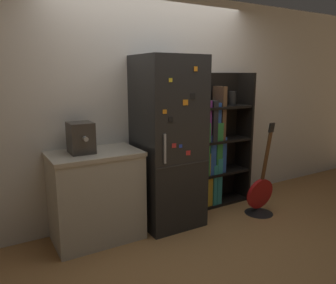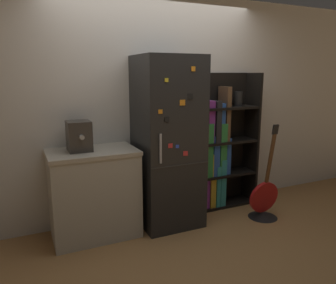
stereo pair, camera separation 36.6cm
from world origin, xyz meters
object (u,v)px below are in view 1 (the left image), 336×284
Objects in this scene: bookshelf at (209,147)px; guitar at (260,200)px; espresso_machine at (81,138)px; refrigerator at (168,142)px.

guitar is at bearing -57.06° from bookshelf.
espresso_machine is at bearing -176.10° from bookshelf.
bookshelf is 1.49× the size of guitar.
bookshelf is at bearing 3.90° from espresso_machine.
bookshelf reaches higher than espresso_machine.
espresso_machine is at bearing 167.65° from guitar.
bookshelf is at bearing 14.09° from refrigerator.
refrigerator is 1.39m from guitar.
refrigerator reaches higher than bookshelf.
refrigerator is 0.77m from bookshelf.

